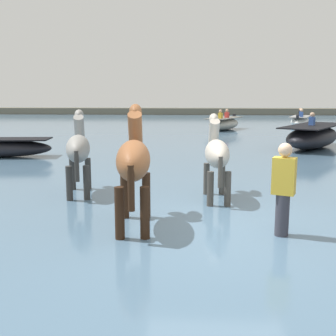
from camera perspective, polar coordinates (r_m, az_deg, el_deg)
ground_plane at (r=6.74m, az=7.04°, el=-10.26°), size 120.00×120.00×0.00m
water_surface at (r=16.46m, az=4.97°, el=2.37°), size 90.00×90.00×0.26m
horse_lead_pinto at (r=8.34m, az=6.54°, el=1.69°), size 0.52×1.74×1.90m
horse_trailing_chestnut at (r=6.58m, az=-4.63°, el=0.73°), size 0.65×1.97×2.14m
horse_flank_grey at (r=8.92m, az=-11.93°, el=2.33°), size 0.76×1.82×1.97m
boat_far_offshore at (r=16.95m, az=18.83°, el=4.00°), size 3.39×4.24×1.34m
boat_near_port at (r=14.90m, az=-21.66°, el=2.54°), size 3.46×1.32×0.60m
boat_far_inshore at (r=27.66m, az=17.29°, el=6.04°), size 2.02×3.19×1.10m
boat_distant_west at (r=24.12m, az=7.52°, el=5.93°), size 2.46×3.31×1.17m
person_onlooker_left at (r=6.40m, az=15.18°, el=-3.52°), size 0.37×0.31×1.63m
far_shoreline at (r=41.08m, az=4.13°, el=7.44°), size 80.00×2.40×0.86m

